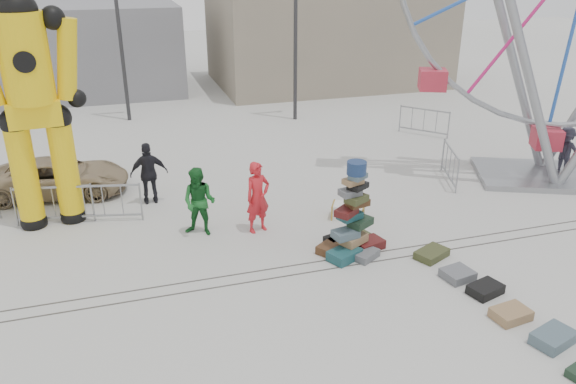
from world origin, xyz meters
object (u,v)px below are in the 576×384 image
object	(u,v)px
lamp_post_right	(298,13)
parked_suv	(59,177)
barricade_wheel_front	(450,165)
suitcase_tower	(352,227)
pedestrian_red	(258,197)
lamp_post_left	(120,13)
steamer_trunk	(348,211)
pedestrian_black	(149,173)
pedestrian_grey	(564,152)
pedestrian_green	(199,202)
barricade_wheel_back	(424,122)
crash_test_dummy	(31,94)
barricade_dummy_b	(54,205)
barricade_dummy_c	(103,203)

from	to	relation	value
lamp_post_right	parked_suv	xyz separation A→B (m)	(-9.44, -5.90, -3.92)
lamp_post_right	barricade_wheel_front	xyz separation A→B (m)	(2.40, -8.39, -3.93)
suitcase_tower	pedestrian_red	world-z (taller)	suitcase_tower
lamp_post_left	steamer_trunk	size ratio (longest dim) A/B	9.11
pedestrian_black	pedestrian_grey	distance (m)	13.11
suitcase_tower	pedestrian_green	xyz separation A→B (m)	(-3.38, 2.00, 0.25)
pedestrian_red	lamp_post_left	bearing A→B (deg)	84.46
barricade_wheel_back	crash_test_dummy	bearing A→B (deg)	-114.70
barricade_dummy_b	pedestrian_grey	bearing A→B (deg)	4.85
barricade_dummy_b	parked_suv	world-z (taller)	parked_suv
barricade_wheel_back	pedestrian_red	bearing A→B (deg)	-95.23
barricade_dummy_b	suitcase_tower	bearing A→B (deg)	-19.14
barricade_wheel_back	pedestrian_grey	size ratio (longest dim) A/B	1.19
lamp_post_right	barricade_wheel_back	world-z (taller)	lamp_post_right
pedestrian_black	barricade_wheel_front	bearing A→B (deg)	172.83
pedestrian_grey	parked_suv	xyz separation A→B (m)	(-15.58, 3.21, -0.28)
crash_test_dummy	barricade_wheel_back	size ratio (longest dim) A/B	3.36
barricade_dummy_c	pedestrian_black	world-z (taller)	pedestrian_black
barricade_wheel_front	pedestrian_black	bearing A→B (deg)	102.58
barricade_dummy_c	pedestrian_green	xyz separation A→B (m)	(2.39, -1.49, 0.36)
barricade_dummy_c	lamp_post_right	bearing A→B (deg)	57.97
barricade_wheel_back	parked_suv	size ratio (longest dim) A/B	0.50
suitcase_tower	pedestrian_black	distance (m)	6.27
pedestrian_red	pedestrian_green	size ratio (longest dim) A/B	1.05
pedestrian_green	steamer_trunk	bearing A→B (deg)	26.15
barricade_dummy_c	barricade_wheel_front	bearing A→B (deg)	11.88
lamp_post_right	pedestrian_red	size ratio (longest dim) A/B	4.20
barricade_dummy_b	parked_suv	xyz separation A→B (m)	(-0.01, 2.08, 0.01)
barricade_dummy_c	barricade_wheel_front	world-z (taller)	same
pedestrian_red	pedestrian_black	bearing A→B (deg)	115.53
barricade_wheel_back	pedestrian_green	distance (m)	11.57
pedestrian_red	pedestrian_grey	world-z (taller)	pedestrian_red
barricade_dummy_c	pedestrian_red	xyz separation A→B (m)	(3.86, -1.74, 0.40)
lamp_post_right	parked_suv	world-z (taller)	lamp_post_right
crash_test_dummy	pedestrian_green	bearing A→B (deg)	-31.66
barricade_wheel_front	barricade_wheel_back	distance (m)	4.96
barricade_dummy_c	parked_suv	bearing A→B (deg)	131.23
lamp_post_left	barricade_dummy_b	distance (m)	11.00
barricade_dummy_c	barricade_wheel_back	bearing A→B (deg)	32.83
barricade_wheel_back	suitcase_tower	bearing A→B (deg)	-80.99
parked_suv	lamp_post_right	bearing A→B (deg)	-51.28
lamp_post_left	pedestrian_green	xyz separation A→B (m)	(1.23, -11.74, -3.57)
pedestrian_red	parked_suv	size ratio (longest dim) A/B	0.47
crash_test_dummy	barricade_wheel_back	xyz separation A→B (m)	(13.61, 4.20, -2.99)
barricade_wheel_front	barricade_wheel_back	world-z (taller)	same
barricade_dummy_b	barricade_wheel_front	world-z (taller)	same
lamp_post_left	pedestrian_red	xyz separation A→B (m)	(2.70, -11.99, -3.53)
barricade_dummy_b	barricade_wheel_front	size ratio (longest dim) A/B	1.00
steamer_trunk	pedestrian_grey	xyz separation A→B (m)	(7.89, 0.89, 0.63)
barricade_wheel_back	pedestrian_red	distance (m)	10.49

